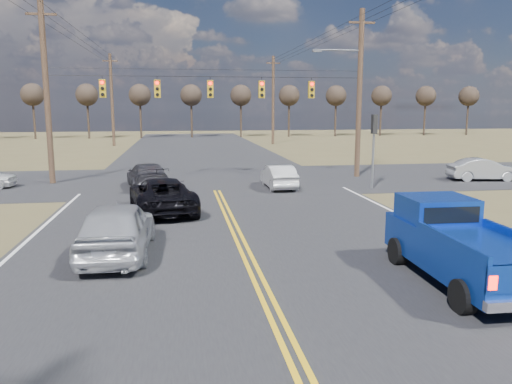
{
  "coord_description": "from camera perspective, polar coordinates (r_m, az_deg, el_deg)",
  "views": [
    {
      "loc": [
        -1.88,
        -11.37,
        4.29
      ],
      "look_at": [
        0.62,
        4.75,
        1.5
      ],
      "focal_mm": 35.0,
      "sensor_mm": 36.0,
      "label": 1
    }
  ],
  "objects": [
    {
      "name": "cross_car_east_near",
      "position": [
        32.2,
        24.54,
        2.35
      ],
      "size": [
        1.92,
        4.12,
        1.31
      ],
      "primitive_type": "imported",
      "rotation": [
        0.0,
        0.0,
        1.43
      ],
      "color": "gray",
      "rests_on": "ground"
    },
    {
      "name": "ground",
      "position": [
        12.29,
        0.56,
        -10.72
      ],
      "size": [
        160.0,
        160.0,
        0.0
      ],
      "primitive_type": "plane",
      "color": "brown",
      "rests_on": "ground"
    },
    {
      "name": "treeline",
      "position": [
        38.4,
        -6.12,
        11.76
      ],
      "size": [
        87.0,
        117.8,
        7.4
      ],
      "color": "#33261C",
      "rests_on": "ground"
    },
    {
      "name": "black_suv",
      "position": [
        20.79,
        -10.7,
        -0.35
      ],
      "size": [
        3.13,
        5.48,
        1.44
      ],
      "primitive_type": "imported",
      "rotation": [
        0.0,
        0.0,
        3.29
      ],
      "color": "black",
      "rests_on": "ground"
    },
    {
      "name": "road_cross",
      "position": [
        29.74,
        -5.09,
        1.37
      ],
      "size": [
        120.0,
        12.0,
        0.02
      ],
      "primitive_type": "cube",
      "color": "#28282B",
      "rests_on": "ground"
    },
    {
      "name": "white_car_queue",
      "position": [
        26.6,
        2.62,
        1.78
      ],
      "size": [
        1.35,
        3.82,
        1.26
      ],
      "primitive_type": "imported",
      "rotation": [
        0.0,
        0.0,
        3.15
      ],
      "color": "#BABABA",
      "rests_on": "ground"
    },
    {
      "name": "dgrey_car_queue",
      "position": [
        27.16,
        -12.3,
        1.84
      ],
      "size": [
        2.68,
        4.92,
        1.35
      ],
      "primitive_type": "imported",
      "rotation": [
        0.0,
        0.0,
        3.32
      ],
      "color": "#36353A",
      "rests_on": "ground"
    },
    {
      "name": "road_main",
      "position": [
        21.88,
        -3.7,
        -1.62
      ],
      "size": [
        14.0,
        120.0,
        0.02
      ],
      "primitive_type": "cube",
      "color": "#28282B",
      "rests_on": "ground"
    },
    {
      "name": "pickup_truck",
      "position": [
        13.29,
        22.1,
        -5.62
      ],
      "size": [
        2.17,
        5.21,
        1.94
      ],
      "rotation": [
        0.0,
        0.0,
        -0.02
      ],
      "color": "black",
      "rests_on": "ground"
    },
    {
      "name": "silver_suv",
      "position": [
        15.04,
        -15.6,
        -4.01
      ],
      "size": [
        2.04,
        4.84,
        1.63
      ],
      "primitive_type": "imported",
      "rotation": [
        0.0,
        0.0,
        3.12
      ],
      "color": "#A9ABB1",
      "rests_on": "ground"
    },
    {
      "name": "signal_gantry",
      "position": [
        29.26,
        -4.22,
        11.2
      ],
      "size": [
        19.6,
        4.83,
        10.0
      ],
      "color": "#473323",
      "rests_on": "ground"
    },
    {
      "name": "utility_poles",
      "position": [
        28.45,
        -5.11,
        11.56
      ],
      "size": [
        19.6,
        58.32,
        10.0
      ],
      "color": "#473323",
      "rests_on": "ground"
    }
  ]
}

